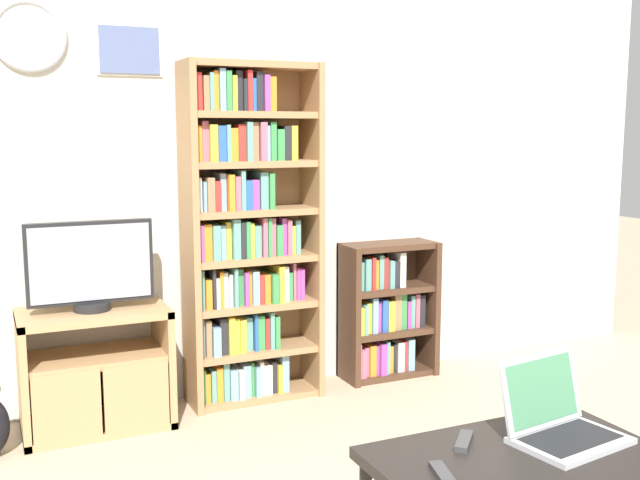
{
  "coord_description": "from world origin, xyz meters",
  "views": [
    {
      "loc": [
        -1.28,
        -1.68,
        1.5
      ],
      "look_at": [
        0.08,
        1.29,
        1.02
      ],
      "focal_mm": 42.0,
      "sensor_mm": 36.0,
      "label": 1
    }
  ],
  "objects_px": {
    "bookshelf_short": "(384,313)",
    "coffee_table": "(519,468)",
    "laptop": "(558,419)",
    "remote_far_from_laptop": "(464,441)",
    "tv_stand": "(96,369)",
    "television": "(90,266)",
    "bookshelf_tall": "(245,236)",
    "remote_near_laptop": "(443,475)"
  },
  "relations": [
    {
      "from": "bookshelf_tall",
      "to": "laptop",
      "type": "relative_size",
      "value": 4.44
    },
    {
      "from": "remote_near_laptop",
      "to": "laptop",
      "type": "bearing_deg",
      "value": 25.03
    },
    {
      "from": "television",
      "to": "laptop",
      "type": "xyz_separation_m",
      "value": [
        1.31,
        -1.87,
        -0.33
      ]
    },
    {
      "from": "remote_far_from_laptop",
      "to": "bookshelf_tall",
      "type": "bearing_deg",
      "value": -42.2
    },
    {
      "from": "remote_near_laptop",
      "to": "remote_far_from_laptop",
      "type": "bearing_deg",
      "value": 56.84
    },
    {
      "from": "bookshelf_short",
      "to": "laptop",
      "type": "bearing_deg",
      "value": -101.98
    },
    {
      "from": "bookshelf_tall",
      "to": "bookshelf_short",
      "type": "xyz_separation_m",
      "value": [
        0.89,
        0.02,
        -0.53
      ]
    },
    {
      "from": "remote_far_from_laptop",
      "to": "laptop",
      "type": "bearing_deg",
      "value": -152.65
    },
    {
      "from": "bookshelf_short",
      "to": "remote_near_laptop",
      "type": "height_order",
      "value": "bookshelf_short"
    },
    {
      "from": "tv_stand",
      "to": "laptop",
      "type": "height_order",
      "value": "laptop"
    },
    {
      "from": "coffee_table",
      "to": "remote_near_laptop",
      "type": "distance_m",
      "value": 0.33
    },
    {
      "from": "bookshelf_tall",
      "to": "remote_far_from_laptop",
      "type": "xyz_separation_m",
      "value": [
        0.15,
        -1.87,
        -0.48
      ]
    },
    {
      "from": "tv_stand",
      "to": "laptop",
      "type": "distance_m",
      "value": 2.29
    },
    {
      "from": "tv_stand",
      "to": "remote_near_laptop",
      "type": "bearing_deg",
      "value": -68.36
    },
    {
      "from": "tv_stand",
      "to": "television",
      "type": "distance_m",
      "value": 0.53
    },
    {
      "from": "bookshelf_short",
      "to": "tv_stand",
      "type": "bearing_deg",
      "value": -176.08
    },
    {
      "from": "coffee_table",
      "to": "remote_near_laptop",
      "type": "height_order",
      "value": "remote_near_laptop"
    },
    {
      "from": "remote_near_laptop",
      "to": "bookshelf_short",
      "type": "bearing_deg",
      "value": 80.84
    },
    {
      "from": "remote_far_from_laptop",
      "to": "remote_near_laptop",
      "type": "bearing_deg",
      "value": 84.52
    },
    {
      "from": "laptop",
      "to": "coffee_table",
      "type": "bearing_deg",
      "value": -173.76
    },
    {
      "from": "remote_near_laptop",
      "to": "remote_far_from_laptop",
      "type": "relative_size",
      "value": 1.13
    },
    {
      "from": "television",
      "to": "bookshelf_tall",
      "type": "distance_m",
      "value": 0.85
    },
    {
      "from": "tv_stand",
      "to": "laptop",
      "type": "xyz_separation_m",
      "value": [
        1.31,
        -1.86,
        0.2
      ]
    },
    {
      "from": "bookshelf_tall",
      "to": "remote_near_laptop",
      "type": "height_order",
      "value": "bookshelf_tall"
    },
    {
      "from": "bookshelf_short",
      "to": "remote_near_laptop",
      "type": "bearing_deg",
      "value": -114.78
    },
    {
      "from": "tv_stand",
      "to": "coffee_table",
      "type": "bearing_deg",
      "value": -60.23
    },
    {
      "from": "bookshelf_tall",
      "to": "coffee_table",
      "type": "distance_m",
      "value": 2.1
    },
    {
      "from": "remote_near_laptop",
      "to": "bookshelf_tall",
      "type": "bearing_deg",
      "value": 103.91
    },
    {
      "from": "bookshelf_short",
      "to": "coffee_table",
      "type": "bearing_deg",
      "value": -107.22
    },
    {
      "from": "bookshelf_short",
      "to": "coffee_table",
      "type": "xyz_separation_m",
      "value": [
        -0.63,
        -2.04,
        -0.01
      ]
    },
    {
      "from": "bookshelf_tall",
      "to": "coffee_table",
      "type": "bearing_deg",
      "value": -82.58
    },
    {
      "from": "bookshelf_tall",
      "to": "laptop",
      "type": "distance_m",
      "value": 2.06
    },
    {
      "from": "television",
      "to": "bookshelf_short",
      "type": "relative_size",
      "value": 0.74
    },
    {
      "from": "bookshelf_tall",
      "to": "remote_near_laptop",
      "type": "distance_m",
      "value": 2.11
    },
    {
      "from": "laptop",
      "to": "remote_far_from_laptop",
      "type": "bearing_deg",
      "value": 155.21
    },
    {
      "from": "bookshelf_tall",
      "to": "remote_far_from_laptop",
      "type": "bearing_deg",
      "value": -85.5
    },
    {
      "from": "television",
      "to": "laptop",
      "type": "height_order",
      "value": "television"
    },
    {
      "from": "remote_near_laptop",
      "to": "remote_far_from_laptop",
      "type": "height_order",
      "value": "same"
    },
    {
      "from": "television",
      "to": "tv_stand",
      "type": "bearing_deg",
      "value": -68.77
    },
    {
      "from": "coffee_table",
      "to": "laptop",
      "type": "bearing_deg",
      "value": 15.08
    },
    {
      "from": "laptop",
      "to": "tv_stand",
      "type": "bearing_deg",
      "value": 116.27
    },
    {
      "from": "tv_stand",
      "to": "bookshelf_short",
      "type": "bearing_deg",
      "value": 3.92
    }
  ]
}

